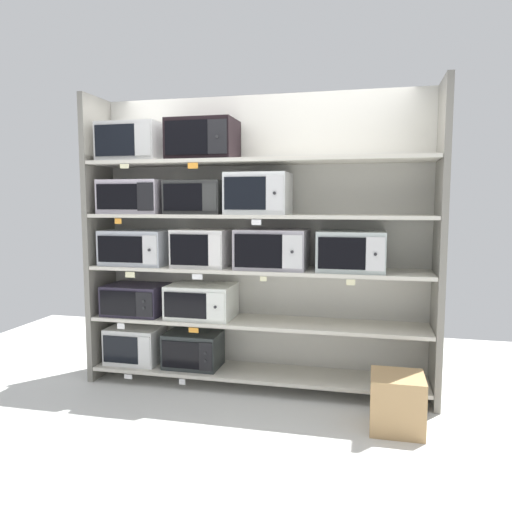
{
  "coord_description": "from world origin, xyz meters",
  "views": [
    {
      "loc": [
        0.94,
        -4.01,
        1.58
      ],
      "look_at": [
        0.0,
        0.0,
        1.13
      ],
      "focal_mm": 34.7,
      "sensor_mm": 36.0,
      "label": 1
    }
  ],
  "objects_px": {
    "microwave_9": "(196,197)",
    "shipping_carton": "(397,402)",
    "microwave_1": "(193,350)",
    "microwave_7": "(351,251)",
    "microwave_5": "(203,248)",
    "microwave_4": "(138,247)",
    "microwave_2": "(136,299)",
    "microwave_0": "(135,345)",
    "microwave_3": "(202,301)",
    "microwave_10": "(259,194)",
    "microwave_12": "(203,140)",
    "microwave_11": "(133,143)",
    "microwave_8": "(135,197)",
    "microwave_6": "(272,249)"
  },
  "relations": [
    {
      "from": "microwave_0",
      "to": "microwave_10",
      "type": "height_order",
      "value": "microwave_10"
    },
    {
      "from": "microwave_7",
      "to": "microwave_9",
      "type": "bearing_deg",
      "value": -180.0
    },
    {
      "from": "microwave_7",
      "to": "shipping_carton",
      "type": "bearing_deg",
      "value": -57.4
    },
    {
      "from": "microwave_8",
      "to": "microwave_10",
      "type": "height_order",
      "value": "microwave_10"
    },
    {
      "from": "microwave_4",
      "to": "microwave_5",
      "type": "xyz_separation_m",
      "value": [
        0.61,
        -0.0,
        0.01
      ]
    },
    {
      "from": "microwave_10",
      "to": "microwave_1",
      "type": "bearing_deg",
      "value": -179.99
    },
    {
      "from": "microwave_4",
      "to": "microwave_9",
      "type": "xyz_separation_m",
      "value": [
        0.55,
        -0.0,
        0.44
      ]
    },
    {
      "from": "microwave_9",
      "to": "microwave_11",
      "type": "height_order",
      "value": "microwave_11"
    },
    {
      "from": "microwave_2",
      "to": "microwave_7",
      "type": "bearing_deg",
      "value": 0.01
    },
    {
      "from": "microwave_3",
      "to": "microwave_11",
      "type": "xyz_separation_m",
      "value": [
        -0.61,
        -0.0,
        1.36
      ]
    },
    {
      "from": "microwave_12",
      "to": "shipping_carton",
      "type": "bearing_deg",
      "value": -19.15
    },
    {
      "from": "microwave_12",
      "to": "shipping_carton",
      "type": "distance_m",
      "value": 2.55
    },
    {
      "from": "microwave_1",
      "to": "microwave_7",
      "type": "height_order",
      "value": "microwave_7"
    },
    {
      "from": "microwave_7",
      "to": "microwave_12",
      "type": "distance_m",
      "value": 1.54
    },
    {
      "from": "microwave_6",
      "to": "shipping_carton",
      "type": "distance_m",
      "value": 1.52
    },
    {
      "from": "microwave_7",
      "to": "microwave_2",
      "type": "bearing_deg",
      "value": -179.99
    },
    {
      "from": "microwave_2",
      "to": "microwave_5",
      "type": "xyz_separation_m",
      "value": [
        0.63,
        0.0,
        0.48
      ]
    },
    {
      "from": "microwave_9",
      "to": "shipping_carton",
      "type": "relative_size",
      "value": 1.25
    },
    {
      "from": "microwave_0",
      "to": "microwave_3",
      "type": "height_order",
      "value": "microwave_3"
    },
    {
      "from": "shipping_carton",
      "to": "microwave_7",
      "type": "bearing_deg",
      "value": 122.6
    },
    {
      "from": "microwave_4",
      "to": "microwave_6",
      "type": "distance_m",
      "value": 1.22
    },
    {
      "from": "microwave_4",
      "to": "shipping_carton",
      "type": "distance_m",
      "value": 2.49
    },
    {
      "from": "microwave_9",
      "to": "microwave_4",
      "type": "bearing_deg",
      "value": 179.98
    },
    {
      "from": "microwave_1",
      "to": "microwave_7",
      "type": "relative_size",
      "value": 0.9
    },
    {
      "from": "microwave_5",
      "to": "microwave_7",
      "type": "relative_size",
      "value": 0.87
    },
    {
      "from": "microwave_3",
      "to": "microwave_10",
      "type": "bearing_deg",
      "value": -0.01
    },
    {
      "from": "microwave_7",
      "to": "microwave_6",
      "type": "bearing_deg",
      "value": -179.98
    },
    {
      "from": "microwave_0",
      "to": "microwave_7",
      "type": "relative_size",
      "value": 0.89
    },
    {
      "from": "microwave_7",
      "to": "microwave_12",
      "type": "height_order",
      "value": "microwave_12"
    },
    {
      "from": "microwave_2",
      "to": "microwave_4",
      "type": "distance_m",
      "value": 0.47
    },
    {
      "from": "microwave_2",
      "to": "microwave_10",
      "type": "relative_size",
      "value": 1.02
    },
    {
      "from": "microwave_4",
      "to": "microwave_11",
      "type": "xyz_separation_m",
      "value": [
        -0.02,
        -0.0,
        0.91
      ]
    },
    {
      "from": "microwave_4",
      "to": "microwave_5",
      "type": "distance_m",
      "value": 0.61
    },
    {
      "from": "microwave_0",
      "to": "microwave_5",
      "type": "distance_m",
      "value": 1.11
    },
    {
      "from": "microwave_9",
      "to": "microwave_0",
      "type": "bearing_deg",
      "value": 179.98
    },
    {
      "from": "microwave_6",
      "to": "microwave_12",
      "type": "bearing_deg",
      "value": 180.0
    },
    {
      "from": "microwave_1",
      "to": "microwave_7",
      "type": "bearing_deg",
      "value": 0.0
    },
    {
      "from": "microwave_2",
      "to": "shipping_carton",
      "type": "relative_size",
      "value": 1.33
    },
    {
      "from": "microwave_2",
      "to": "microwave_5",
      "type": "relative_size",
      "value": 1.13
    },
    {
      "from": "microwave_5",
      "to": "microwave_10",
      "type": "relative_size",
      "value": 0.91
    },
    {
      "from": "microwave_1",
      "to": "microwave_5",
      "type": "xyz_separation_m",
      "value": [
        0.1,
        -0.0,
        0.9
      ]
    },
    {
      "from": "microwave_0",
      "to": "microwave_12",
      "type": "height_order",
      "value": "microwave_12"
    },
    {
      "from": "microwave_1",
      "to": "microwave_3",
      "type": "xyz_separation_m",
      "value": [
        0.08,
        0.0,
        0.44
      ]
    },
    {
      "from": "microwave_8",
      "to": "microwave_9",
      "type": "xyz_separation_m",
      "value": [
        0.57,
        -0.0,
        -0.01
      ]
    },
    {
      "from": "microwave_7",
      "to": "microwave_9",
      "type": "height_order",
      "value": "microwave_9"
    },
    {
      "from": "microwave_4",
      "to": "microwave_9",
      "type": "bearing_deg",
      "value": -0.02
    },
    {
      "from": "microwave_3",
      "to": "microwave_5",
      "type": "distance_m",
      "value": 0.46
    },
    {
      "from": "microwave_8",
      "to": "microwave_0",
      "type": "bearing_deg",
      "value": -179.91
    },
    {
      "from": "microwave_0",
      "to": "microwave_8",
      "type": "height_order",
      "value": "microwave_8"
    },
    {
      "from": "microwave_11",
      "to": "shipping_carton",
      "type": "distance_m",
      "value": 2.98
    }
  ]
}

